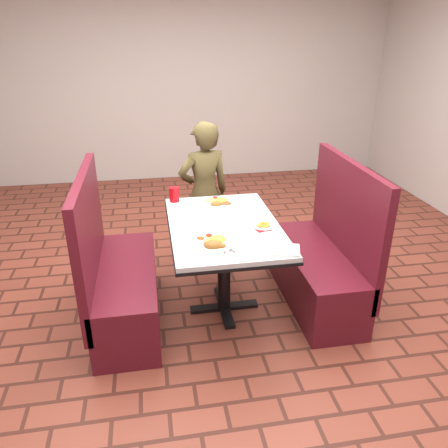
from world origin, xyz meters
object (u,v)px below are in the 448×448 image
at_px(far_dinner_plate, 219,201).
at_px(plantain_plate, 264,225).
at_px(dining_table, 224,236).
at_px(red_tumbler, 174,194).
at_px(booth_bench_right, 321,264).
at_px(diner_person, 204,193).
at_px(near_dinner_plate, 213,241).
at_px(booth_bench_left, 119,283).

bearing_deg(far_dinner_plate, plantain_plate, -63.48).
bearing_deg(dining_table, red_tumbler, 121.63).
height_order(far_dinner_plate, red_tumbler, red_tumbler).
height_order(dining_table, booth_bench_right, booth_bench_right).
distance_m(diner_person, red_tumbler, 0.50).
distance_m(near_dinner_plate, red_tumbler, 0.88).
relative_size(diner_person, far_dinner_plate, 4.88).
distance_m(booth_bench_left, near_dinner_plate, 0.87).
bearing_deg(booth_bench_left, red_tumbler, 48.48).
distance_m(dining_table, diner_person, 0.90).
relative_size(dining_table, near_dinner_plate, 4.29).
relative_size(dining_table, far_dinner_plate, 4.41).
height_order(far_dinner_plate, plantain_plate, far_dinner_plate).
xyz_separation_m(booth_bench_left, far_dinner_plate, (0.83, 0.40, 0.45)).
bearing_deg(near_dinner_plate, far_dinner_plate, 77.56).
height_order(diner_person, far_dinner_plate, diner_person).
height_order(dining_table, booth_bench_left, booth_bench_left).
bearing_deg(dining_table, booth_bench_right, 0.00).
distance_m(booth_bench_right, plantain_plate, 0.68).
xyz_separation_m(booth_bench_left, plantain_plate, (1.08, -0.10, 0.43)).
bearing_deg(red_tumbler, dining_table, -58.37).
bearing_deg(booth_bench_right, plantain_plate, -169.42).
xyz_separation_m(near_dinner_plate, far_dinner_plate, (0.16, 0.72, -0.01)).
bearing_deg(booth_bench_left, booth_bench_right, 0.00).
distance_m(dining_table, booth_bench_left, 0.86).
height_order(plantain_plate, red_tumbler, red_tumbler).
xyz_separation_m(diner_person, red_tumbler, (-0.30, -0.37, 0.14)).
distance_m(dining_table, booth_bench_right, 0.86).
xyz_separation_m(dining_table, red_tumbler, (-0.33, 0.53, 0.16)).
xyz_separation_m(far_dinner_plate, red_tumbler, (-0.36, 0.13, 0.04)).
xyz_separation_m(diner_person, far_dinner_plate, (0.06, -0.50, 0.11)).
distance_m(dining_table, plantain_plate, 0.31).
relative_size(dining_table, diner_person, 0.90).
height_order(booth_bench_left, far_dinner_plate, booth_bench_left).
height_order(near_dinner_plate, far_dinner_plate, near_dinner_plate).
xyz_separation_m(dining_table, plantain_plate, (0.28, -0.10, 0.11)).
distance_m(booth_bench_left, booth_bench_right, 1.60).
distance_m(plantain_plate, red_tumbler, 0.87).
bearing_deg(red_tumbler, plantain_plate, -46.14).
bearing_deg(plantain_plate, diner_person, 107.03).
relative_size(dining_table, plantain_plate, 7.61).
distance_m(dining_table, far_dinner_plate, 0.42).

